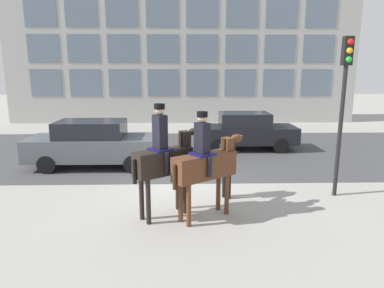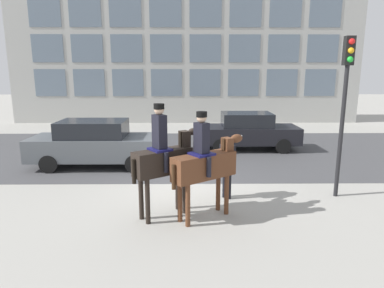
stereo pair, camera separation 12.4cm
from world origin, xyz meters
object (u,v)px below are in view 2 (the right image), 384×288
(pedestrian_bystander, at_px, (227,163))
(street_car_near_lane, at_px, (96,143))
(mounted_horse_companion, at_px, (205,163))
(mounted_horse_lead, at_px, (164,158))
(street_car_far_lane, at_px, (248,131))
(traffic_light, at_px, (345,93))

(pedestrian_bystander, bearing_deg, street_car_near_lane, -71.90)
(mounted_horse_companion, xyz_separation_m, street_car_near_lane, (-3.68, 4.42, -0.47))
(mounted_horse_lead, bearing_deg, street_car_near_lane, 86.85)
(pedestrian_bystander, distance_m, street_car_far_lane, 6.04)
(street_car_far_lane, bearing_deg, traffic_light, -75.64)
(pedestrian_bystander, xyz_separation_m, street_car_near_lane, (-4.31, 3.20, -0.14))
(mounted_horse_lead, distance_m, pedestrian_bystander, 1.99)
(mounted_horse_companion, bearing_deg, street_car_near_lane, 94.22)
(street_car_near_lane, height_order, street_car_far_lane, street_car_near_lane)
(pedestrian_bystander, relative_size, street_car_far_lane, 0.40)
(street_car_near_lane, bearing_deg, traffic_light, -22.78)
(mounted_horse_companion, bearing_deg, mounted_horse_lead, 138.20)
(mounted_horse_lead, height_order, street_car_far_lane, mounted_horse_lead)
(street_car_near_lane, distance_m, traffic_light, 8.21)
(pedestrian_bystander, xyz_separation_m, traffic_light, (3.03, 0.12, 1.84))
(mounted_horse_companion, distance_m, street_car_near_lane, 5.77)
(mounted_horse_companion, distance_m, street_car_far_lane, 7.41)
(pedestrian_bystander, relative_size, traffic_light, 0.39)
(mounted_horse_lead, xyz_separation_m, traffic_light, (4.62, 1.24, 1.42))
(traffic_light, bearing_deg, mounted_horse_companion, -159.89)
(mounted_horse_lead, xyz_separation_m, pedestrian_bystander, (1.59, 1.12, -0.42))
(mounted_horse_lead, distance_m, traffic_light, 4.99)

